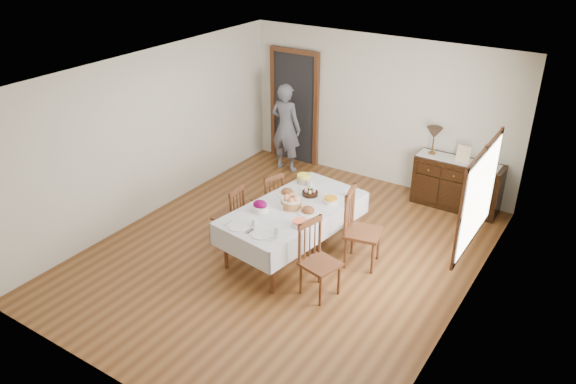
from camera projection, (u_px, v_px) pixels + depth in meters
The scene contains 26 objects.
ground at pixel (284, 253), 8.09m from camera, with size 6.00×6.00×0.00m, color brown.
room_shell at pixel (292, 136), 7.74m from camera, with size 5.02×6.02×2.65m.
dining_table at pixel (293, 213), 7.84m from camera, with size 1.39×2.28×0.74m.
chair_left_near at pixel (231, 214), 8.19m from camera, with size 0.40×0.40×0.91m.
chair_left_far at pixel (270, 199), 8.61m from camera, with size 0.48×0.48×0.91m.
chair_right_near at pixel (317, 258), 7.05m from camera, with size 0.51×0.51×1.02m.
chair_right_far at pixel (359, 228), 7.63m from camera, with size 0.56×0.56×1.12m.
sideboard at pixel (457, 184), 9.16m from camera, with size 1.39×0.51×0.83m.
person at pixel (286, 125), 10.32m from camera, with size 0.55×0.35×1.77m, color #545661.
bread_basket at pixel (291, 202), 7.76m from camera, with size 0.29×0.29×0.18m.
egg_basket at pixel (310, 193), 8.10m from camera, with size 0.24×0.24×0.11m.
ham_platter_a at pixel (287, 192), 8.13m from camera, with size 0.32×0.32×0.11m.
ham_platter_b at pixel (308, 211), 7.64m from camera, with size 0.29×0.29×0.11m.
beet_bowl at pixel (260, 206), 7.67m from camera, with size 0.23×0.23×0.16m.
carrot_bowl at pixel (331, 200), 7.89m from camera, with size 0.22×0.22×0.09m.
pineapple_bowl at pixel (304, 179), 8.46m from camera, with size 0.21×0.21×0.13m.
casserole_dish at pixel (300, 223), 7.32m from camera, with size 0.22×0.22×0.08m.
butter_dish at pixel (284, 206), 7.74m from camera, with size 0.15×0.11×0.07m.
setting_left at pixel (243, 225), 7.31m from camera, with size 0.44×0.31×0.10m.
setting_right at pixel (266, 233), 7.13m from camera, with size 0.44×0.31×0.10m.
glass_far_a at pixel (310, 184), 8.33m from camera, with size 0.06×0.06×0.09m.
glass_far_b at pixel (346, 193), 8.06m from camera, with size 0.07×0.07×0.10m.
runner at pixel (458, 160), 8.99m from camera, with size 1.30×0.35×0.01m.
table_lamp at pixel (434, 134), 9.07m from camera, with size 0.26×0.26×0.46m.
picture_frame at pixel (463, 154), 8.86m from camera, with size 0.22×0.08×0.28m.
deco_bowl at pixel (490, 166), 8.72m from camera, with size 0.20×0.20×0.06m.
Camera 1 is at (3.75, -5.69, 4.46)m, focal length 35.00 mm.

